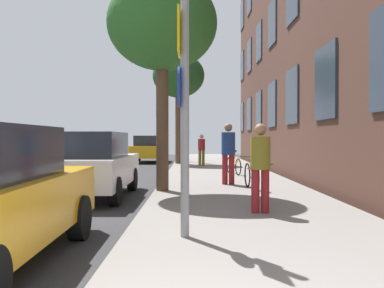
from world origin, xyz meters
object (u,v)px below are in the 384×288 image
at_px(bicycle_0, 262,187).
at_px(pedestrian_1, 227,150).
at_px(sign_post, 182,100).
at_px(pedestrian_0, 259,162).
at_px(traffic_light, 184,115).
at_px(bicycle_2, 232,165).
at_px(car_2, 148,149).
at_px(tree_near, 161,25).
at_px(bicycle_1, 250,175).
at_px(pedestrian_2, 200,148).
at_px(car_1, 91,164).
at_px(tree_far, 177,77).

relative_size(bicycle_0, pedestrian_1, 0.88).
relative_size(sign_post, pedestrian_0, 2.01).
distance_m(traffic_light, bicycle_2, 8.64).
distance_m(pedestrian_0, pedestrian_1, 4.69).
relative_size(pedestrian_0, pedestrian_1, 0.91).
bearing_deg(car_2, bicycle_0, -76.23).
relative_size(tree_near, pedestrian_1, 3.09).
distance_m(bicycle_1, pedestrian_2, 9.65).
bearing_deg(car_1, bicycle_2, 53.42).
xyz_separation_m(tree_far, bicycle_1, (2.31, -11.33, -4.28)).
xyz_separation_m(pedestrian_1, car_1, (-3.54, -1.97, -0.31)).
height_order(bicycle_0, bicycle_1, bicycle_1).
height_order(tree_near, pedestrian_0, tree_near).
distance_m(traffic_light, bicycle_1, 13.12).
relative_size(traffic_light, car_1, 0.96).
xyz_separation_m(pedestrian_2, car_2, (-3.05, 4.68, -0.16)).
height_order(tree_near, pedestrian_1, tree_near).
xyz_separation_m(bicycle_2, car_2, (-4.15, 9.57, 0.37)).
relative_size(tree_far, pedestrian_1, 3.28).
relative_size(pedestrian_0, pedestrian_2, 1.05).
xyz_separation_m(bicycle_0, pedestrian_1, (-0.43, 3.56, 0.68)).
height_order(bicycle_2, pedestrian_1, pedestrian_1).
bearing_deg(tree_far, traffic_light, 75.78).
relative_size(sign_post, tree_near, 0.59).
xyz_separation_m(car_1, car_2, (-0.11, 15.02, 0.00)).
relative_size(car_1, car_2, 1.01).
bearing_deg(traffic_light, pedestrian_0, -84.36).
bearing_deg(bicycle_0, tree_near, 136.50).
bearing_deg(sign_post, bicycle_0, 61.31).
xyz_separation_m(tree_near, bicycle_2, (2.35, 4.88, -3.95)).
xyz_separation_m(tree_far, car_2, (-1.85, 2.92, -3.94)).
relative_size(tree_near, pedestrian_0, 3.41).
bearing_deg(car_1, sign_post, -62.74).
height_order(bicycle_0, bicycle_2, bicycle_2).
bearing_deg(bicycle_1, bicycle_2, 90.12).
relative_size(tree_far, bicycle_0, 3.75).
relative_size(tree_near, bicycle_1, 3.26).
height_order(tree_near, bicycle_2, tree_near).
xyz_separation_m(bicycle_1, bicycle_2, (-0.01, 4.68, -0.02)).
relative_size(sign_post, bicycle_0, 2.08).
xyz_separation_m(bicycle_1, pedestrian_1, (-0.52, 1.20, 0.65)).
bearing_deg(tree_far, pedestrian_0, -82.43).
bearing_deg(pedestrian_2, bicycle_2, -77.29).
relative_size(sign_post, pedestrian_1, 1.82).
xyz_separation_m(tree_near, tree_far, (0.05, 11.53, 0.36)).
distance_m(pedestrian_2, car_2, 5.59).
height_order(traffic_light, bicycle_2, traffic_light).
distance_m(bicycle_0, bicycle_2, 7.04).
bearing_deg(car_2, pedestrian_2, -56.92).
height_order(bicycle_1, car_2, car_2).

